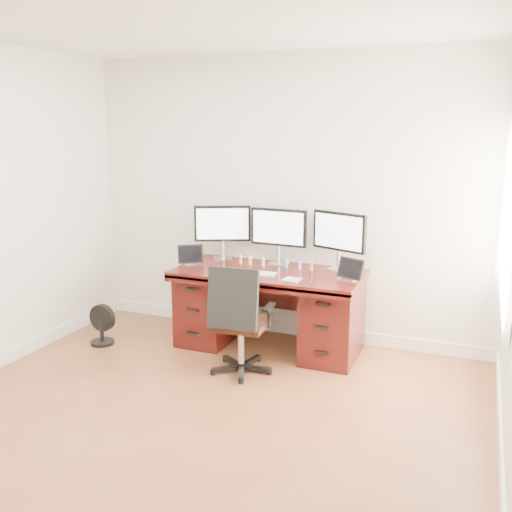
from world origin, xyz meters
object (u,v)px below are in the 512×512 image
at_px(desk, 269,306).
at_px(floor_fan, 101,325).
at_px(office_chair, 239,338).
at_px(monitor_center, 278,229).
at_px(keyboard, 259,273).

xyz_separation_m(desk, floor_fan, (-1.51, -0.51, -0.21)).
relative_size(office_chair, floor_fan, 2.44).
bearing_deg(monitor_center, desk, -87.35).
height_order(monitor_center, keyboard, monitor_center).
xyz_separation_m(floor_fan, keyboard, (1.48, 0.34, 0.57)).
bearing_deg(floor_fan, keyboard, 14.87).
height_order(desk, office_chair, office_chair).
height_order(office_chair, keyboard, office_chair).
bearing_deg(keyboard, office_chair, -94.84).
bearing_deg(desk, floor_fan, -161.18).
bearing_deg(floor_fan, desk, 20.80).
bearing_deg(floor_fan, monitor_center, 28.48).
height_order(desk, floor_fan, desk).
relative_size(desk, office_chair, 1.80).
height_order(floor_fan, keyboard, keyboard).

